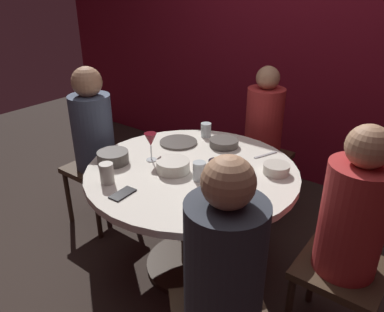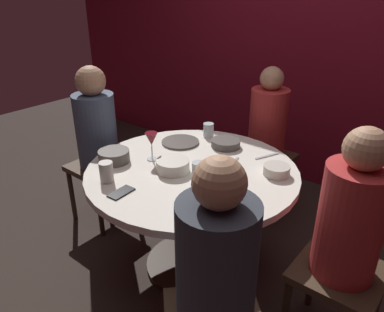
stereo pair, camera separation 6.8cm
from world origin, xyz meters
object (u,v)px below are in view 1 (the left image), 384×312
object	(u,v)px
seated_diner_right	(352,221)
bowl_small_white	(224,143)
candle_holder	(216,167)
cup_by_left_diner	(107,173)
wine_glass	(151,141)
cup_near_candle	(199,171)
bowl_serving_large	(208,203)
cup_by_right_diner	(206,130)
dinner_plate	(178,142)
bowl_salad_center	(276,169)
bowl_sauce_side	(173,166)
seated_diner_back	(264,126)
cell_phone	(123,194)
bowl_rice_portion	(113,157)
seated_diner_front_right	(224,269)
seated_diner_left	(93,132)
dining_table	(192,192)

from	to	relation	value
seated_diner_right	bowl_small_white	world-z (taller)	seated_diner_right
candle_holder	bowl_small_white	xyz separation A→B (m)	(-0.17, 0.36, -0.02)
cup_by_left_diner	wine_glass	bearing A→B (deg)	89.97
seated_diner_right	cup_near_candle	size ratio (longest dim) A/B	11.39
wine_glass	cup_by_left_diner	size ratio (longest dim) A/B	1.54
bowl_serving_large	cup_by_right_diner	size ratio (longest dim) A/B	1.80
seated_diner_right	dinner_plate	size ratio (longest dim) A/B	4.73
bowl_salad_center	cup_by_left_diner	xyz separation A→B (m)	(-0.68, -0.65, 0.03)
bowl_serving_large	bowl_sauce_side	world-z (taller)	bowl_sauce_side
seated_diner_back	bowl_salad_center	xyz separation A→B (m)	(0.42, -0.67, 0.04)
seated_diner_back	cell_phone	xyz separation A→B (m)	(-0.11, -1.36, 0.01)
cell_phone	cup_by_left_diner	distance (m)	0.17
candle_holder	cell_phone	distance (m)	0.54
candle_holder	bowl_small_white	size ratio (longest dim) A/B	0.56
wine_glass	bowl_small_white	xyz separation A→B (m)	(0.24, 0.45, -0.10)
bowl_rice_portion	bowl_serving_large	bearing A→B (deg)	-4.48
wine_glass	cell_phone	world-z (taller)	wine_glass
seated_diner_front_right	bowl_serving_large	xyz separation A→B (m)	(-0.30, 0.33, 0.01)
cell_phone	candle_holder	bearing A→B (deg)	59.05
seated_diner_right	bowl_rice_portion	bearing A→B (deg)	9.55
cell_phone	bowl_sauce_side	xyz separation A→B (m)	(0.04, 0.35, 0.03)
seated_diner_right	bowl_serving_large	size ratio (longest dim) A/B	6.96
dinner_plate	seated_diner_left	bearing A→B (deg)	-157.56
candle_holder	cup_by_right_diner	xyz separation A→B (m)	(-0.37, 0.43, 0.00)
cell_phone	cup_near_candle	size ratio (longest dim) A/B	1.34
seated_diner_front_right	dinner_plate	xyz separation A→B (m)	(-0.91, 0.85, -0.01)
seated_diner_back	bowl_serving_large	size ratio (longest dim) A/B	6.79
bowl_salad_center	dinner_plate	bearing A→B (deg)	179.79
seated_diner_front_right	bowl_sauce_side	xyz separation A→B (m)	(-0.68, 0.52, 0.02)
wine_glass	bowl_salad_center	world-z (taller)	wine_glass
dining_table	seated_diner_front_right	xyz separation A→B (m)	(0.61, -0.61, 0.18)
seated_diner_right	bowl_serving_large	distance (m)	0.66
seated_diner_right	bowl_sauce_side	bearing A→B (deg)	5.51
bowl_rice_portion	cup_near_candle	size ratio (longest dim) A/B	1.78
wine_glass	cup_by_right_diner	bearing A→B (deg)	85.31
seated_diner_left	candle_holder	world-z (taller)	seated_diner_left
seated_diner_right	bowl_small_white	size ratio (longest dim) A/B	6.25
seated_diner_front_right	candle_holder	bearing A→B (deg)	-8.92
bowl_serving_large	wine_glass	bearing A→B (deg)	159.02
seated_diner_back	seated_diner_left	bearing A→B (deg)	-44.20
seated_diner_back	wine_glass	xyz separation A→B (m)	(-0.26, -0.97, 0.14)
candle_holder	cell_phone	xyz separation A→B (m)	(-0.26, -0.47, -0.04)
dining_table	seated_diner_right	world-z (taller)	seated_diner_right
seated_diner_right	bowl_serving_large	xyz separation A→B (m)	(-0.59, -0.28, 0.01)
bowl_rice_portion	cup_by_right_diner	size ratio (longest dim) A/B	1.95
wine_glass	cell_phone	xyz separation A→B (m)	(0.15, -0.39, -0.12)
seated_diner_back	candle_holder	distance (m)	0.90
bowl_sauce_side	bowl_rice_portion	world-z (taller)	bowl_rice_portion
seated_diner_left	seated_diner_back	xyz separation A→B (m)	(0.88, 0.91, -0.03)
bowl_small_white	bowl_salad_center	bearing A→B (deg)	-18.02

